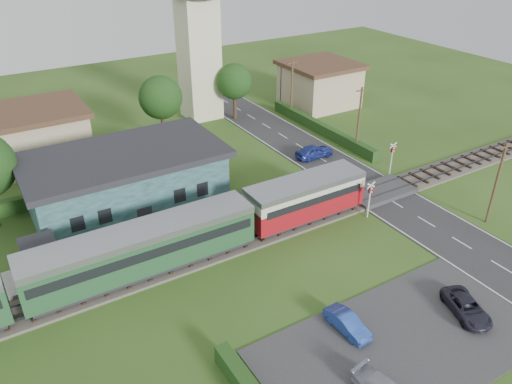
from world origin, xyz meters
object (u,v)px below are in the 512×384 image
house_west (31,136)px  pedestrian_near (245,201)px  station_building (126,181)px  train (96,263)px  car_on_road (314,151)px  pedestrian_far (97,245)px  car_park_dark (466,307)px  church_tower (198,31)px  house_east (320,84)px  car_park_blue (347,323)px  equipment_hut (41,257)px  crossing_signal_near (370,195)px  crossing_signal_far (392,154)px

house_west → pedestrian_near: (12.85, -19.92, -1.39)m
station_building → train: 10.36m
car_on_road → pedestrian_far: pedestrian_far is taller
car_park_dark → church_tower: bearing=107.9°
house_east → car_on_road: size_ratio=2.20×
house_east → car_park_blue: (-23.51, -33.50, -2.18)m
equipment_hut → car_park_dark: bearing=-38.8°
crossing_signal_near → station_building: bearing=145.2°
crossing_signal_near → train: bearing=173.6°
house_west → pedestrian_near: bearing=-57.2°
equipment_hut → house_west: (3.00, 19.80, 1.04)m
station_building → pedestrian_far: (-4.27, -5.83, -1.30)m
pedestrian_near → pedestrian_far: 12.12m
train → car_on_road: (24.65, 9.09, -1.45)m
crossing_signal_far → train: bearing=-175.2°
car_park_blue → station_building: bearing=105.2°
equipment_hut → crossing_signal_near: 25.04m
car_on_road → car_park_blue: car_on_road is taller
equipment_hut → car_park_blue: equipment_hut is taller
car_park_dark → house_west: bearing=136.4°
equipment_hut → car_park_blue: size_ratio=0.78×
church_tower → house_west: 21.55m
station_building → car_park_blue: bearing=-72.4°
car_on_road → car_park_dark: size_ratio=1.05×
car_on_road → car_park_dark: (-5.77, -23.36, -0.12)m
equipment_hut → pedestrian_near: 15.85m
train → crossing_signal_far: train is taller
station_building → house_west: size_ratio=1.48×
house_east → church_tower: bearing=165.1°
train → car_park_blue: bearing=-44.7°
church_tower → car_on_road: size_ratio=4.39×
station_building → crossing_signal_near: station_building is taller
house_east → pedestrian_near: size_ratio=4.64×
car_park_dark → pedestrian_far: pedestrian_far is taller
crossing_signal_far → church_tower: bearing=110.0°
equipment_hut → station_building: station_building is taller
equipment_hut → pedestrian_far: equipment_hut is taller
crossing_signal_near → car_park_blue: 13.53m
car_park_blue → pedestrian_near: (1.36, 14.58, 0.78)m
train → house_east: (35.11, 22.00, 0.62)m
church_tower → house_east: church_tower is taller
pedestrian_near → church_tower: bearing=-114.2°
train → church_tower: (20.11, 26.00, 8.05)m
equipment_hut → car_park_blue: bearing=-45.4°
house_west → car_on_road: (24.53, -13.91, -2.06)m
church_tower → pedestrian_near: church_tower is taller
car_park_blue → pedestrian_far: bearing=123.9°
church_tower → car_on_road: (4.53, -16.91, -9.49)m
house_west → car_on_road: house_west is taller
station_building → car_park_dark: (13.76, -23.27, -2.08)m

